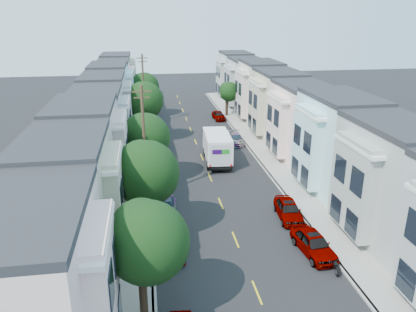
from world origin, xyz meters
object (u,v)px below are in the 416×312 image
(tree_far_r, at_px, (229,92))
(parked_left_d, at_px, (158,149))
(parked_right_a, at_px, (314,244))
(utility_pole_near, at_px, (144,144))
(tree_d, at_px, (144,101))
(tree_c, at_px, (145,138))
(parked_right_c, at_px, (235,139))
(lead_sedan, at_px, (213,133))
(parked_right_d, at_px, (219,116))
(motorcycle, at_px, (334,264))
(tree_a, at_px, (146,243))
(parked_left_c, at_px, (165,208))
(parked_right_b, at_px, (288,210))
(tree_b, at_px, (145,174))
(parked_left_b, at_px, (169,244))
(utility_pole_far, at_px, (144,89))
(tree_e, at_px, (144,88))

(tree_far_r, bearing_deg, parked_left_d, -124.30)
(parked_right_a, bearing_deg, parked_left_d, 108.04)
(utility_pole_near, bearing_deg, tree_d, 90.01)
(tree_c, bearing_deg, parked_right_c, 43.79)
(tree_c, bearing_deg, tree_far_r, 62.34)
(tree_d, xyz_separation_m, lead_sedan, (8.83, 0.40, -4.73))
(parked_right_a, bearing_deg, parked_right_d, 84.20)
(motorcycle, bearing_deg, parked_left_d, 120.79)
(tree_c, xyz_separation_m, parked_right_d, (11.20, 23.00, -3.86))
(tree_a, bearing_deg, lead_sedan, 74.83)
(utility_pole_near, height_order, parked_right_d, utility_pole_near)
(parked_left_c, xyz_separation_m, parked_right_b, (9.80, -2.01, 0.07))
(parked_left_d, relative_size, parked_right_d, 1.24)
(tree_d, distance_m, parked_left_c, 20.97)
(tree_far_r, bearing_deg, parked_right_b, -93.33)
(tree_a, distance_m, parked_right_d, 43.59)
(tree_b, relative_size, parked_left_b, 1.65)
(tree_far_r, xyz_separation_m, parked_left_b, (-11.79, -37.93, -3.13))
(lead_sedan, relative_size, parked_left_c, 1.00)
(motorcycle, bearing_deg, tree_d, 119.29)
(motorcycle, bearing_deg, parked_right_b, 102.22)
(tree_c, relative_size, motorcycle, 3.56)
(motorcycle, bearing_deg, parked_right_a, 114.11)
(tree_d, relative_size, motorcycle, 3.99)
(parked_right_b, bearing_deg, lead_sedan, 100.84)
(lead_sedan, distance_m, parked_right_a, 28.04)
(tree_a, xyz_separation_m, parked_left_c, (1.40, 11.79, -4.03))
(tree_d, relative_size, lead_sedan, 1.74)
(utility_pole_far, distance_m, parked_right_d, 12.09)
(utility_pole_far, xyz_separation_m, parked_left_b, (1.40, -34.99, -4.42))
(lead_sedan, relative_size, parked_right_c, 1.07)
(motorcycle, bearing_deg, parked_right_c, 98.75)
(tree_e, bearing_deg, parked_left_d, -85.71)
(tree_a, distance_m, utility_pole_near, 15.17)
(parked_left_c, distance_m, motorcycle, 13.82)
(parked_right_a, bearing_deg, tree_c, 122.29)
(utility_pole_far, xyz_separation_m, parked_right_d, (11.20, 0.76, -4.49))
(tree_b, xyz_separation_m, parked_right_a, (11.20, -3.92, -4.28))
(parked_right_b, bearing_deg, utility_pole_far, 114.55)
(parked_left_d, xyz_separation_m, parked_right_a, (9.80, -22.17, 0.00))
(tree_c, xyz_separation_m, parked_left_d, (1.40, 7.88, -3.76))
(utility_pole_far, bearing_deg, tree_far_r, 12.56)
(parked_left_d, height_order, parked_right_a, parked_right_a)
(tree_e, relative_size, utility_pole_near, 0.70)
(tree_far_r, bearing_deg, parked_right_d, -132.53)
(parked_left_c, relative_size, parked_right_b, 0.98)
(tree_b, relative_size, parked_left_c, 1.67)
(lead_sedan, bearing_deg, parked_left_c, -116.51)
(tree_a, xyz_separation_m, parked_right_a, (11.20, 4.64, -3.93))
(tree_c, height_order, parked_left_d, tree_c)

